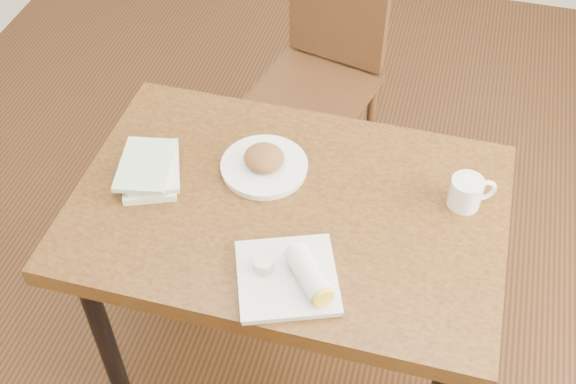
% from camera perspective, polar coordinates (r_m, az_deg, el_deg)
% --- Properties ---
extents(ground, '(4.00, 5.00, 0.01)m').
position_cam_1_polar(ground, '(2.63, 0.00, -12.05)').
color(ground, '#472814').
rests_on(ground, ground).
extents(table, '(1.21, 0.81, 0.75)m').
position_cam_1_polar(table, '(2.09, 0.00, -2.51)').
color(table, brown).
rests_on(table, ground).
extents(chair_far, '(0.50, 0.50, 0.95)m').
position_cam_1_polar(chair_far, '(2.85, 2.86, 10.13)').
color(chair_far, '#4F2D16').
rests_on(chair_far, ground).
extents(plate_scone, '(0.26, 0.26, 0.08)m').
position_cam_1_polar(plate_scone, '(2.10, -1.90, 2.27)').
color(plate_scone, white).
rests_on(plate_scone, table).
extents(coffee_mug, '(0.13, 0.09, 0.09)m').
position_cam_1_polar(coffee_mug, '(2.05, 13.99, 0.01)').
color(coffee_mug, white).
rests_on(coffee_mug, table).
extents(plate_burrito, '(0.33, 0.33, 0.08)m').
position_cam_1_polar(plate_burrito, '(1.83, 0.44, -6.67)').
color(plate_burrito, white).
rests_on(plate_burrito, table).
extents(book_stack, '(0.23, 0.26, 0.06)m').
position_cam_1_polar(book_stack, '(2.12, -10.85, 1.77)').
color(book_stack, white).
rests_on(book_stack, table).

